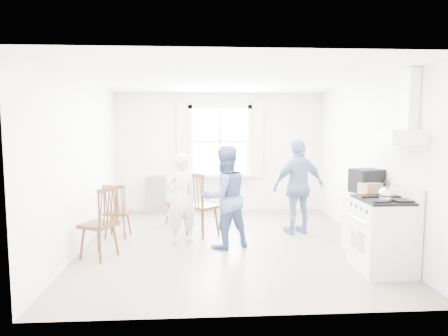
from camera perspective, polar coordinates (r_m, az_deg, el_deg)
room_shell at (r=6.30m, az=0.62°, el=0.74°), size 4.62×5.12×2.64m
window_assembly at (r=8.73m, az=-0.55°, el=3.27°), size 1.88×0.24×1.70m
range_hood at (r=5.52m, az=23.82°, el=5.73°), size 0.45×0.76×0.94m
shelf_unit at (r=8.77m, az=-9.70°, el=-3.80°), size 0.40×0.30×0.80m
gas_stove at (r=5.62m, az=21.73°, el=-8.78°), size 0.68×0.76×1.12m
kettle at (r=5.38m, az=22.16°, el=-3.42°), size 0.18×0.18×0.26m
low_cabinet at (r=6.28m, az=19.56°, el=-7.49°), size 0.50×0.55×0.90m
stereo_stack at (r=6.23m, az=19.68°, el=-1.74°), size 0.47×0.44×0.35m
cardboard_box at (r=6.02m, az=20.13°, el=-2.85°), size 0.33×0.28×0.18m
windsor_chair_a at (r=7.65m, az=-6.23°, el=-4.16°), size 0.51×0.51×0.88m
windsor_chair_b at (r=6.90m, az=-15.25°, el=-5.19°), size 0.43×0.42×0.92m
windsor_chair_c at (r=5.92m, az=-16.70°, el=-6.39°), size 0.58×0.58×1.04m
person_left at (r=6.43m, az=-6.17°, el=-4.31°), size 0.71×0.71×1.46m
person_mid at (r=6.15m, az=0.10°, el=-4.19°), size 1.02×1.02×1.58m
person_right at (r=7.07m, az=10.61°, el=-2.63°), size 1.21×1.21×1.66m
potted_plant at (r=8.69m, az=0.90°, el=0.36°), size 0.22×0.22×0.35m
windsor_chair_d at (r=6.78m, az=-3.82°, el=-4.23°), size 0.65×0.65×1.11m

